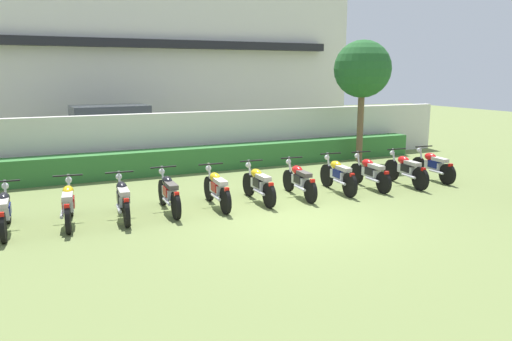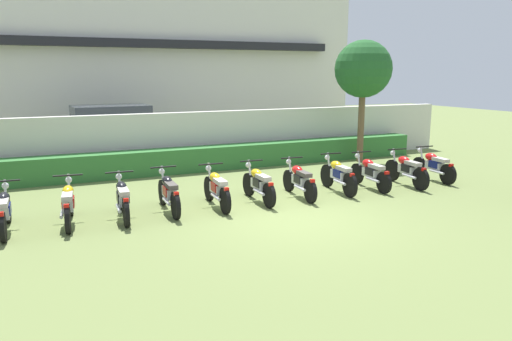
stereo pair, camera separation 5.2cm
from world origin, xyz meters
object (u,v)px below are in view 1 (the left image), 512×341
motorcycle_in_row_7 (338,175)px  motorcycle_in_row_6 (299,180)px  motorcycle_in_row_2 (123,199)px  motorcycle_in_row_5 (259,184)px  motorcycle_in_row_1 (69,203)px  parked_car (115,131)px  motorcycle_in_row_4 (217,188)px  motorcycle_in_row_8 (370,172)px  tree_far_side (363,70)px  motorcycle_in_row_10 (433,165)px  motorcycle_in_row_3 (169,192)px  motorcycle_in_row_9 (406,169)px  motorcycle_in_row_0 (4,211)px

motorcycle_in_row_7 → motorcycle_in_row_6: bearing=97.2°
motorcycle_in_row_2 → motorcycle_in_row_5: size_ratio=1.00×
motorcycle_in_row_1 → motorcycle_in_row_7: size_ratio=1.02×
motorcycle_in_row_6 → parked_car: bearing=25.1°
motorcycle_in_row_1 → motorcycle_in_row_4: motorcycle_in_row_4 is taller
motorcycle_in_row_4 → motorcycle_in_row_5: motorcycle_in_row_4 is taller
motorcycle_in_row_6 → motorcycle_in_row_8: 2.20m
tree_far_side → motorcycle_in_row_6: size_ratio=2.25×
motorcycle_in_row_4 → motorcycle_in_row_10: size_ratio=1.02×
motorcycle_in_row_3 → motorcycle_in_row_9: size_ratio=1.00×
motorcycle_in_row_6 → motorcycle_in_row_8: bearing=-85.1°
motorcycle_in_row_2 → motorcycle_in_row_6: 4.36m
motorcycle_in_row_1 → motorcycle_in_row_7: bearing=-83.5°
motorcycle_in_row_9 → tree_far_side: bearing=-12.1°
motorcycle_in_row_4 → motorcycle_in_row_8: bearing=-87.0°
motorcycle_in_row_6 → motorcycle_in_row_10: bearing=-84.8°
motorcycle_in_row_5 → motorcycle_in_row_6: size_ratio=0.98×
motorcycle_in_row_6 → motorcycle_in_row_10: (4.48, 0.06, 0.01)m
motorcycle_in_row_7 → motorcycle_in_row_2: bearing=96.3°
parked_car → motorcycle_in_row_4: bearing=-86.1°
motorcycle_in_row_6 → motorcycle_in_row_7: size_ratio=1.00×
motorcycle_in_row_1 → motorcycle_in_row_3: (2.11, 0.04, 0.00)m
motorcycle_in_row_1 → motorcycle_in_row_6: bearing=-83.8°
motorcycle_in_row_0 → motorcycle_in_row_10: size_ratio=1.05×
parked_car → tree_far_side: size_ratio=1.10×
motorcycle_in_row_5 → motorcycle_in_row_7: bearing=-88.2°
motorcycle_in_row_6 → motorcycle_in_row_8: same height
motorcycle_in_row_7 → motorcycle_in_row_10: motorcycle_in_row_7 is taller
motorcycle_in_row_0 → motorcycle_in_row_10: motorcycle_in_row_10 is taller
tree_far_side → motorcycle_in_row_10: size_ratio=2.31×
motorcycle_in_row_4 → parked_car: bearing=9.0°
motorcycle_in_row_0 → motorcycle_in_row_8: (8.82, 0.04, 0.00)m
tree_far_side → motorcycle_in_row_2: 9.88m
motorcycle_in_row_5 → motorcycle_in_row_8: (3.33, 0.01, -0.00)m
parked_car → motorcycle_in_row_9: bearing=-55.1°
parked_car → motorcycle_in_row_5: bearing=-78.9°
motorcycle_in_row_4 → motorcycle_in_row_7: 3.40m
tree_far_side → motorcycle_in_row_7: bearing=-133.0°
motorcycle_in_row_3 → motorcycle_in_row_0: bearing=92.9°
motorcycle_in_row_2 → motorcycle_in_row_8: (6.56, 0.10, -0.01)m
motorcycle_in_row_3 → motorcycle_in_row_7: motorcycle_in_row_7 is taller
motorcycle_in_row_1 → motorcycle_in_row_6: motorcycle_in_row_1 is taller
tree_far_side → motorcycle_in_row_8: bearing=-122.5°
parked_car → motorcycle_in_row_2: 8.51m
tree_far_side → motorcycle_in_row_8: tree_far_side is taller
motorcycle_in_row_1 → motorcycle_in_row_8: size_ratio=1.02×
motorcycle_in_row_1 → motorcycle_in_row_7: (6.62, 0.04, 0.01)m
motorcycle_in_row_2 → motorcycle_in_row_10: 8.84m
motorcycle_in_row_7 → motorcycle_in_row_10: size_ratio=1.02×
parked_car → motorcycle_in_row_7: 9.37m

